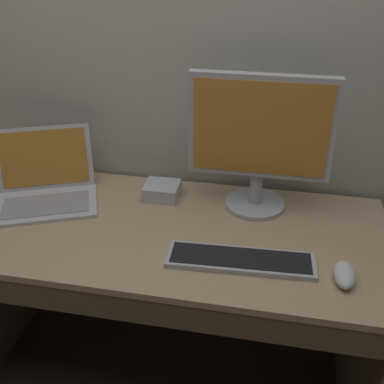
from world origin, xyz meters
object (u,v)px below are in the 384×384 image
(wired_keyboard, at_px, (240,260))
(external_drive_box, at_px, (162,191))
(laptop_silver, at_px, (45,186))
(external_monitor, at_px, (260,138))
(computer_mouse, at_px, (344,275))

(wired_keyboard, height_order, external_drive_box, external_drive_box)
(laptop_silver, relative_size, external_monitor, 0.91)
(wired_keyboard, distance_m, external_drive_box, 0.45)
(computer_mouse, height_order, external_drive_box, external_drive_box)
(external_monitor, distance_m, computer_mouse, 0.49)
(laptop_silver, height_order, external_monitor, external_monitor)
(external_monitor, height_order, computer_mouse, external_monitor)
(wired_keyboard, height_order, computer_mouse, computer_mouse)
(external_monitor, xyz_separation_m, computer_mouse, (0.27, -0.33, -0.24))
(external_drive_box, bearing_deg, external_monitor, -2.23)
(computer_mouse, bearing_deg, wired_keyboard, 176.36)
(external_monitor, distance_m, external_drive_box, 0.40)
(external_monitor, relative_size, wired_keyboard, 1.08)
(external_monitor, xyz_separation_m, wired_keyboard, (-0.02, -0.31, -0.25))
(external_monitor, xyz_separation_m, external_drive_box, (-0.33, 0.01, -0.23))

